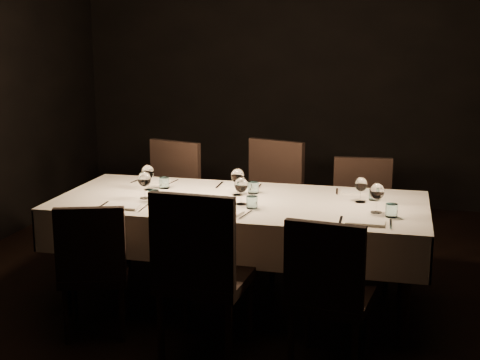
% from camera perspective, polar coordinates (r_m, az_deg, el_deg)
% --- Properties ---
extents(room, '(5.01, 6.01, 3.01)m').
position_cam_1_polar(room, '(4.45, -0.00, 7.55)').
color(room, black).
rests_on(room, ground).
extents(dining_table, '(2.52, 1.12, 0.76)m').
position_cam_1_polar(dining_table, '(4.59, -0.00, -2.60)').
color(dining_table, black).
rests_on(dining_table, ground).
extents(chair_near_left, '(0.53, 0.53, 0.87)m').
position_cam_1_polar(chair_near_left, '(4.26, -12.41, -6.98)').
color(chair_near_left, black).
rests_on(chair_near_left, ground).
extents(place_setting_near_left, '(0.34, 0.41, 0.19)m').
position_cam_1_polar(place_setting_near_left, '(4.55, -8.53, -0.96)').
color(place_setting_near_left, silver).
rests_on(place_setting_near_left, dining_table).
extents(chair_near_center, '(0.52, 0.52, 1.03)m').
position_cam_1_polar(chair_near_center, '(3.87, -3.38, -7.56)').
color(chair_near_center, black).
rests_on(chair_near_center, ground).
extents(place_setting_near_center, '(0.35, 0.41, 0.19)m').
position_cam_1_polar(place_setting_near_center, '(4.34, -0.14, -1.49)').
color(place_setting_near_center, silver).
rests_on(place_setting_near_center, dining_table).
extents(chair_near_right, '(0.49, 0.49, 0.91)m').
position_cam_1_polar(chair_near_right, '(3.76, 7.51, -9.16)').
color(chair_near_right, black).
rests_on(chair_near_right, ground).
extents(place_setting_near_right, '(0.35, 0.41, 0.19)m').
position_cam_1_polar(place_setting_near_right, '(4.23, 11.61, -2.11)').
color(place_setting_near_right, silver).
rests_on(place_setting_near_right, dining_table).
extents(chair_far_left, '(0.60, 0.60, 1.01)m').
position_cam_1_polar(chair_far_left, '(5.53, -6.25, -1.52)').
color(chair_far_left, black).
rests_on(chair_far_left, ground).
extents(place_setting_far_left, '(0.34, 0.41, 0.19)m').
position_cam_1_polar(place_setting_far_left, '(4.97, -7.37, 0.21)').
color(place_setting_far_left, silver).
rests_on(place_setting_far_left, dining_table).
extents(chair_far_center, '(0.62, 0.62, 1.03)m').
position_cam_1_polar(chair_far_center, '(5.41, 2.42, -1.67)').
color(chair_far_center, black).
rests_on(chair_far_center, ground).
extents(place_setting_far_center, '(0.35, 0.41, 0.19)m').
position_cam_1_polar(place_setting_far_center, '(4.77, 0.13, -0.16)').
color(place_setting_far_center, silver).
rests_on(place_setting_far_center, dining_table).
extents(chair_far_right, '(0.49, 0.49, 0.93)m').
position_cam_1_polar(chair_far_right, '(5.24, 10.34, -2.83)').
color(chair_far_right, black).
rests_on(chair_far_right, ground).
extents(place_setting_far_right, '(0.32, 0.40, 0.17)m').
position_cam_1_polar(place_setting_far_right, '(4.65, 10.40, -0.79)').
color(place_setting_far_right, silver).
rests_on(place_setting_far_right, dining_table).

